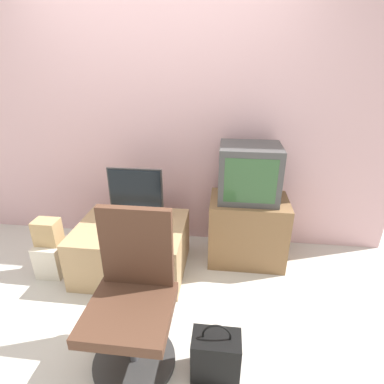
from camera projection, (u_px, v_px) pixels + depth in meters
ground_plane at (129, 332)px, 2.10m from camera, size 12.00×12.00×0.00m
wall_back at (161, 113)px, 2.78m from camera, size 4.40×0.05×2.60m
desk at (132, 248)px, 2.66m from camera, size 0.93×0.74×0.45m
side_stand at (247, 230)px, 2.77m from camera, size 0.69×0.46×0.62m
main_monitor at (136, 194)px, 2.60m from camera, size 0.48×0.20×0.47m
keyboard at (126, 231)px, 2.48m from camera, size 0.36×0.12×0.01m
mouse at (156, 231)px, 2.46m from camera, size 0.06×0.04×0.03m
crt_tv at (249, 173)px, 2.58m from camera, size 0.51×0.42×0.48m
office_chair at (133, 303)px, 1.79m from camera, size 0.51×0.51×0.98m
cardboard_box_lower at (53, 257)px, 2.66m from camera, size 0.22×0.27×0.30m
cardboard_box_upper at (47, 232)px, 2.55m from camera, size 0.20×0.15×0.22m
handbag at (216, 355)px, 1.77m from camera, size 0.29×0.18×0.40m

